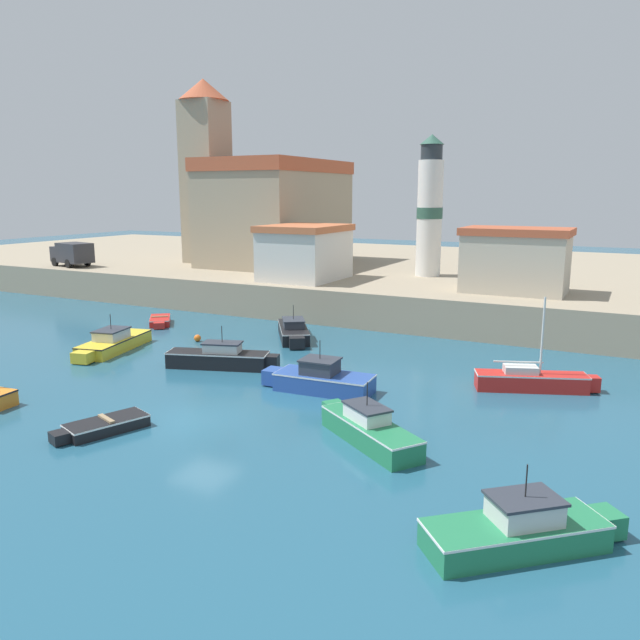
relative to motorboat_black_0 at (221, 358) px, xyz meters
The scene contains 17 objects.
ground_plane 7.94m from the motorboat_black_0, 59.21° to the right, with size 200.00×200.00×0.00m, color #235670.
quay_seawall 32.47m from the motorboat_black_0, 82.82° to the left, with size 120.00×40.00×2.53m, color gray.
motorboat_black_0 is the anchor object (origin of this frame).
motorboat_blue_1 6.73m from the motorboat_black_0, ahead, with size 5.52×2.18×2.48m.
sailboat_red_3 16.00m from the motorboat_black_0, 12.96° to the left, with size 5.68×3.04×4.53m.
motorboat_green_4 20.47m from the motorboat_black_0, 31.42° to the right, with size 5.04×4.65×2.37m.
motorboat_yellow_5 7.96m from the motorboat_black_0, behind, with size 3.08×6.51×2.23m.
dinghy_red_6 12.85m from the motorboat_black_0, 145.69° to the left, with size 2.97×3.31×0.59m.
motorboat_green_7 12.51m from the motorboat_black_0, 27.90° to the right, with size 5.28×4.16×2.33m.
motorboat_black_8 7.69m from the motorboat_black_0, 88.95° to the left, with size 4.36×5.56×2.23m.
dinghy_black_9 9.80m from the motorboat_black_0, 81.81° to the right, with size 2.34×3.84×0.56m.
mooring_buoy 6.52m from the motorboat_black_0, 139.11° to the left, with size 0.44×0.44×0.44m, color orange.
church 29.56m from the motorboat_black_0, 117.05° to the left, with size 13.78×14.88×17.30m.
lighthouse 24.88m from the motorboat_black_0, 80.16° to the left, with size 2.10×2.10×11.32m.
harbor_shed_near_wharf 17.76m from the motorboat_black_0, 103.20° to the left, with size 5.55×7.02×4.28m.
harbor_shed_mid_row 21.77m from the motorboat_black_0, 55.62° to the left, with size 7.12×4.58×4.42m.
truck_on_quay 31.40m from the motorboat_black_0, 151.90° to the left, with size 4.62×2.88×2.20m.
Camera 1 is at (15.54, -19.65, 9.25)m, focal length 35.00 mm.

